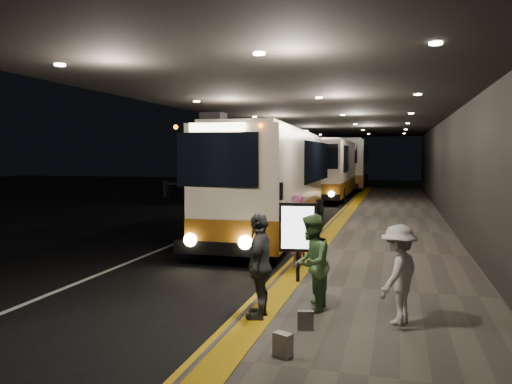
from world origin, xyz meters
The scene contains 19 objects.
ground centered at (0.00, 0.00, 0.00)m, with size 90.00×90.00×0.00m, color black.
lane_line_white centered at (-1.80, 5.00, 0.01)m, with size 0.12×50.00×0.01m, color silver.
kerb_stripe_yellow centered at (2.35, 5.00, 0.01)m, with size 0.18×50.00×0.01m, color gold.
sidewalk centered at (4.75, 5.00, 0.07)m, with size 4.50×50.00×0.15m, color #514C44.
tactile_strip centered at (2.85, 5.00, 0.16)m, with size 0.50×50.00×0.01m, color gold.
terminal_wall centered at (7.00, 5.00, 3.00)m, with size 0.10×50.00×6.00m, color black.
support_columns centered at (-1.50, 4.00, 2.20)m, with size 0.80×24.80×4.40m.
canopy centered at (2.50, 5.00, 4.60)m, with size 9.00×50.00×0.40m, color black.
coach_main centered at (0.77, 3.99, 1.75)m, with size 3.09×11.82×3.65m.
coach_second centered at (0.89, 19.70, 1.78)m, with size 2.48×11.78×3.70m.
coach_third centered at (1.09, 30.01, 1.93)m, with size 3.22×12.86×4.01m.
passenger_boarding centered at (2.80, -1.56, 1.04)m, with size 0.65×0.42×1.77m, color #C75C94.
passenger_waiting_green centered at (3.63, -4.89, 1.00)m, with size 0.82×0.51×1.69m, color #528348.
passenger_waiting_white centered at (5.09, -5.15, 0.95)m, with size 1.03×0.48×1.60m, color #B9B7B2.
passenger_waiting_grey centered at (2.87, -5.48, 1.03)m, with size 1.03×0.53×1.76m, color #454649.
bag_polka centered at (3.71, -5.85, 0.30)m, with size 0.25×0.11×0.30m, color black.
bag_plain centered at (3.59, -6.93, 0.31)m, with size 0.25×0.15×0.31m, color beige.
info_sign centered at (3.04, -3.02, 1.29)m, with size 0.81×0.25×1.70m.
stanchion_post centered at (2.86, -1.32, 0.72)m, with size 0.05×0.05×1.13m, color black.
Camera 1 is at (5.02, -13.34, 2.86)m, focal length 35.00 mm.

